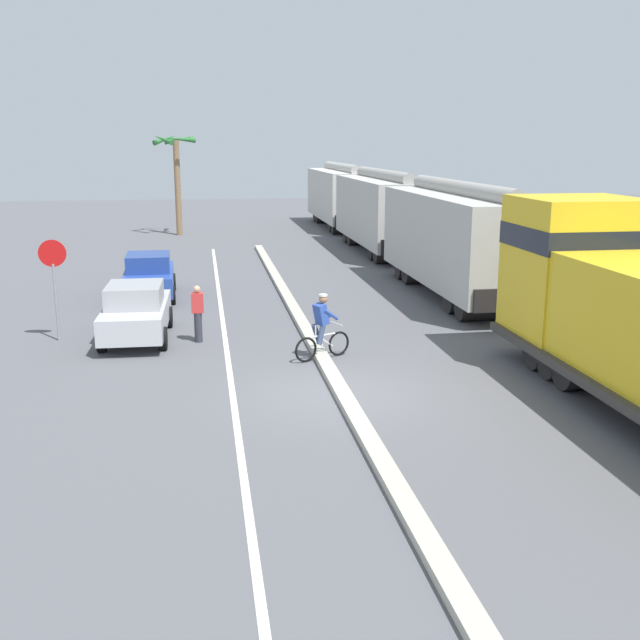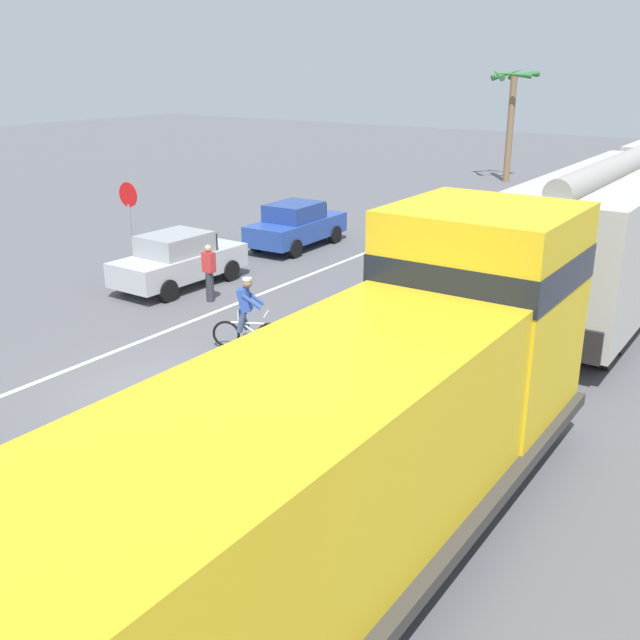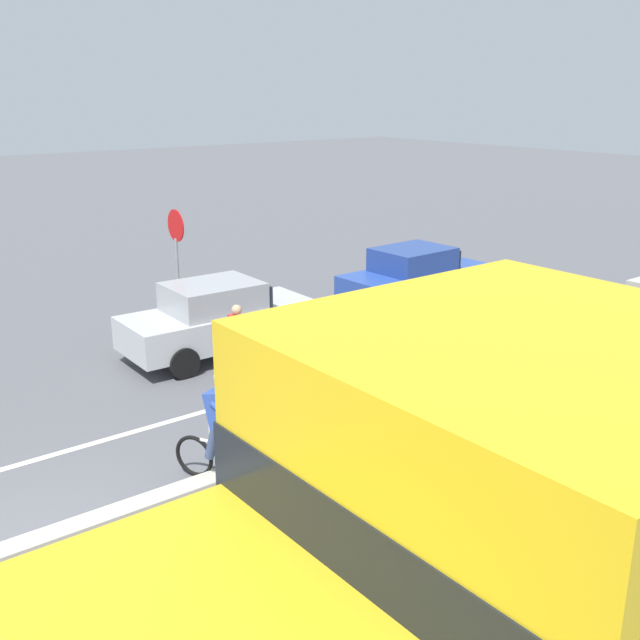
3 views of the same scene
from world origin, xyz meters
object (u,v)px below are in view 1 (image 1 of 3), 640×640
object	(u,v)px
parked_car_blue	(149,276)
stop_sign	(54,270)
hopper_car_lead	(458,240)
parked_car_silver	(136,311)
cyclist	(322,329)
pedestrian_by_cars	(198,313)
hopper_car_trailing	(341,196)
palm_tree_near	(177,161)
hopper_car_middle	(382,211)

from	to	relation	value
parked_car_blue	stop_sign	distance (m)	6.25
hopper_car_lead	parked_car_silver	size ratio (longest dim) A/B	2.50
cyclist	pedestrian_by_cars	bearing A→B (deg)	144.88
hopper_car_trailing	hopper_car_lead	bearing A→B (deg)	-90.00
stop_sign	pedestrian_by_cars	xyz separation A→B (m)	(3.94, -0.80, -1.18)
palm_tree_near	hopper_car_middle	bearing A→B (deg)	-40.55
cyclist	hopper_car_trailing	bearing A→B (deg)	78.60
hopper_car_lead	parked_car_silver	bearing A→B (deg)	-158.07
hopper_car_lead	stop_sign	bearing A→B (deg)	-162.23
cyclist	hopper_car_lead	bearing A→B (deg)	49.82
parked_car_silver	palm_tree_near	size ratio (longest dim) A/B	0.70
hopper_car_middle	stop_sign	distance (m)	20.66
hopper_car_lead	parked_car_blue	size ratio (longest dim) A/B	2.50
parked_car_silver	palm_tree_near	xyz separation A→B (m)	(0.59, 25.01, 3.60)
hopper_car_lead	parked_car_blue	xyz separation A→B (m)	(-11.07, 1.48, -1.26)
hopper_car_middle	parked_car_blue	world-z (taller)	hopper_car_middle
parked_car_blue	pedestrian_by_cars	world-z (taller)	same
parked_car_silver	parked_car_blue	xyz separation A→B (m)	(-0.01, 5.93, 0.00)
parked_car_silver	pedestrian_by_cars	world-z (taller)	same
cyclist	palm_tree_near	xyz separation A→B (m)	(-4.32, 27.84, 3.60)
hopper_car_lead	pedestrian_by_cars	xyz separation A→B (m)	(-9.32, -5.05, -1.23)
hopper_car_trailing	cyclist	bearing A→B (deg)	-101.40
hopper_car_middle	parked_car_blue	bearing A→B (deg)	-137.55
hopper_car_trailing	pedestrian_by_cars	world-z (taller)	hopper_car_trailing
hopper_car_middle	parked_car_silver	world-z (taller)	hopper_car_middle
hopper_car_lead	cyclist	world-z (taller)	hopper_car_lead
hopper_car_middle	stop_sign	size ratio (longest dim) A/B	3.68
cyclist	pedestrian_by_cars	world-z (taller)	cyclist
hopper_car_trailing	parked_car_silver	xyz separation A→B (m)	(-11.06, -27.65, -1.26)
cyclist	palm_tree_near	bearing A→B (deg)	98.82
cyclist	stop_sign	size ratio (longest dim) A/B	0.60
hopper_car_middle	palm_tree_near	bearing A→B (deg)	139.45
hopper_car_lead	hopper_car_trailing	bearing A→B (deg)	90.00
palm_tree_near	stop_sign	bearing A→B (deg)	-96.42
parked_car_silver	cyclist	size ratio (longest dim) A/B	2.47
hopper_car_lead	parked_car_silver	world-z (taller)	hopper_car_lead
hopper_car_trailing	stop_sign	xyz separation A→B (m)	(-13.26, -27.45, -0.05)
hopper_car_middle	parked_car_blue	xyz separation A→B (m)	(-11.07, -10.12, -1.26)
hopper_car_lead	palm_tree_near	size ratio (longest dim) A/B	1.75
palm_tree_near	parked_car_silver	bearing A→B (deg)	-91.36
cyclist	palm_tree_near	distance (m)	28.40
hopper_car_lead	pedestrian_by_cars	distance (m)	10.67
pedestrian_by_cars	palm_tree_near	bearing A→B (deg)	92.56
hopper_car_trailing	parked_car_silver	size ratio (longest dim) A/B	2.50
palm_tree_near	pedestrian_by_cars	xyz separation A→B (m)	(1.14, -25.60, -3.57)
hopper_car_trailing	palm_tree_near	world-z (taller)	palm_tree_near
hopper_car_trailing	parked_car_silver	bearing A→B (deg)	-111.80
parked_car_blue	palm_tree_near	bearing A→B (deg)	88.20
parked_car_silver	parked_car_blue	distance (m)	5.93
hopper_car_middle	parked_car_silver	xyz separation A→B (m)	(-11.06, -16.05, -1.26)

